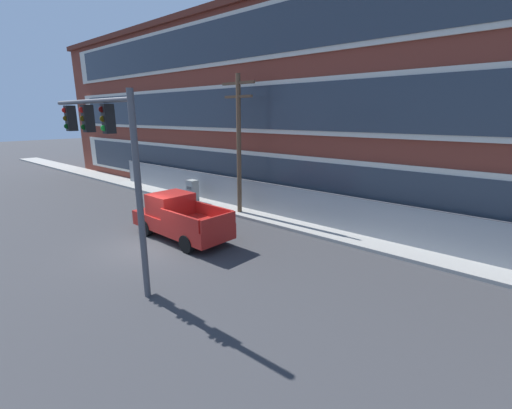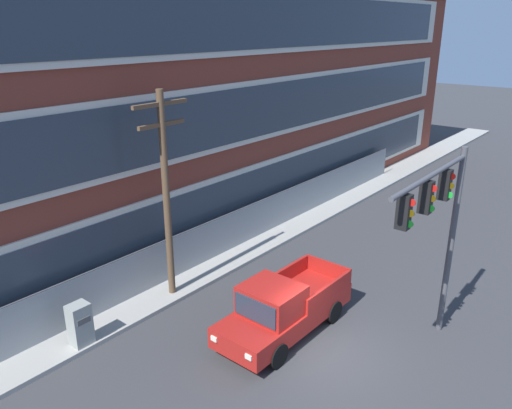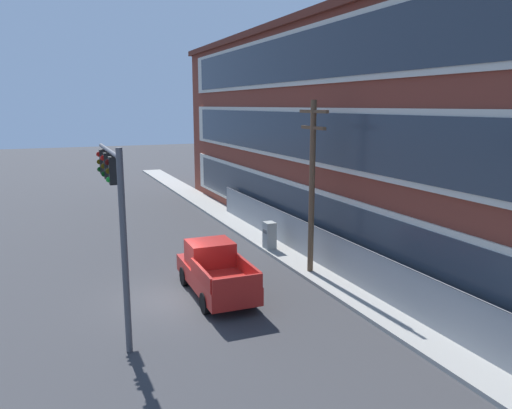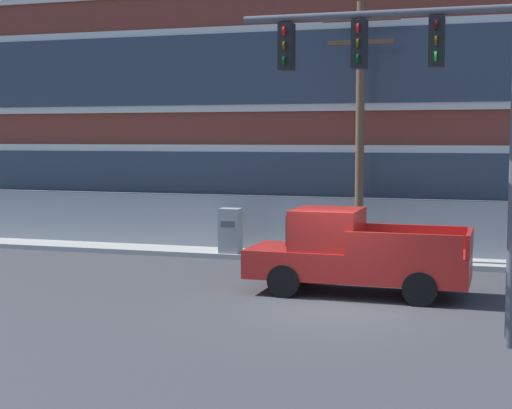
{
  "view_description": "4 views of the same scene",
  "coord_description": "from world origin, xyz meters",
  "px_view_note": "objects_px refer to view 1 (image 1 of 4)",
  "views": [
    {
      "loc": [
        13.01,
        -7.54,
        5.7
      ],
      "look_at": [
        2.67,
        4.37,
        1.57
      ],
      "focal_mm": 24.0,
      "sensor_mm": 36.0,
      "label": 1
    },
    {
      "loc": [
        -11.67,
        -6.68,
        9.93
      ],
      "look_at": [
        2.05,
        4.48,
        3.52
      ],
      "focal_mm": 35.0,
      "sensor_mm": 36.0,
      "label": 2
    },
    {
      "loc": [
        18.74,
        -4.23,
        7.65
      ],
      "look_at": [
        -2.52,
        4.71,
        3.05
      ],
      "focal_mm": 35.0,
      "sensor_mm": 36.0,
      "label": 3
    },
    {
      "loc": [
        3.42,
        -17.14,
        3.86
      ],
      "look_at": [
        -2.75,
        3.08,
        2.03
      ],
      "focal_mm": 55.0,
      "sensor_mm": 36.0,
      "label": 4
    }
  ],
  "objects_px": {
    "utility_pole_near_corner": "(239,140)",
    "electrical_cabinet": "(193,192)",
    "pickup_truck_red": "(179,218)",
    "traffic_signal_mast": "(109,148)"
  },
  "relations": [
    {
      "from": "pickup_truck_red",
      "to": "utility_pole_near_corner",
      "type": "bearing_deg",
      "value": 97.57
    },
    {
      "from": "pickup_truck_red",
      "to": "electrical_cabinet",
      "type": "xyz_separation_m",
      "value": [
        -4.72,
        4.6,
        -0.18
      ]
    },
    {
      "from": "utility_pole_near_corner",
      "to": "electrical_cabinet",
      "type": "height_order",
      "value": "utility_pole_near_corner"
    },
    {
      "from": "utility_pole_near_corner",
      "to": "electrical_cabinet",
      "type": "bearing_deg",
      "value": -177.0
    },
    {
      "from": "traffic_signal_mast",
      "to": "electrical_cabinet",
      "type": "distance_m",
      "value": 11.64
    },
    {
      "from": "pickup_truck_red",
      "to": "electrical_cabinet",
      "type": "bearing_deg",
      "value": 135.74
    },
    {
      "from": "utility_pole_near_corner",
      "to": "electrical_cabinet",
      "type": "xyz_separation_m",
      "value": [
        -4.08,
        -0.21,
        -3.58
      ]
    },
    {
      "from": "utility_pole_near_corner",
      "to": "traffic_signal_mast",
      "type": "bearing_deg",
      "value": -73.12
    },
    {
      "from": "electrical_cabinet",
      "to": "utility_pole_near_corner",
      "type": "bearing_deg",
      "value": 3.0
    },
    {
      "from": "pickup_truck_red",
      "to": "electrical_cabinet",
      "type": "height_order",
      "value": "pickup_truck_red"
    }
  ]
}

